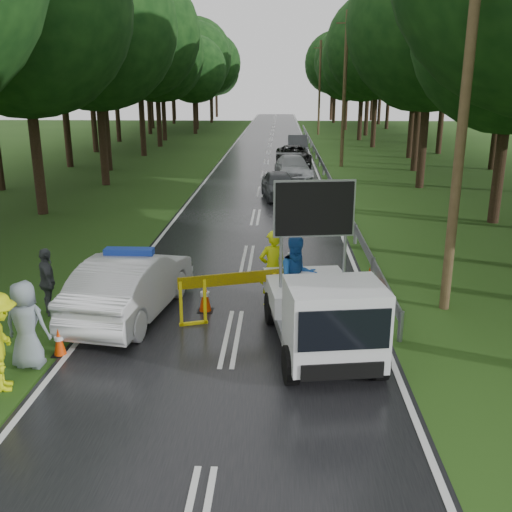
# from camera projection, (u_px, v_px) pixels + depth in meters

# --- Properties ---
(ground) EXTENTS (160.00, 160.00, 0.00)m
(ground) POSITION_uv_depth(u_px,v_px,m) (232.00, 338.00, 12.68)
(ground) COLOR #224213
(ground) RESTS_ON ground
(road) EXTENTS (7.00, 140.00, 0.02)m
(road) POSITION_uv_depth(u_px,v_px,m) (267.00, 162.00, 41.38)
(road) COLOR black
(road) RESTS_ON ground
(guardrail) EXTENTS (0.12, 60.06, 0.70)m
(guardrail) POSITION_uv_depth(u_px,v_px,m) (318.00, 155.00, 40.75)
(guardrail) COLOR gray
(guardrail) RESTS_ON ground
(utility_pole_near) EXTENTS (1.40, 0.24, 10.00)m
(utility_pole_near) POSITION_uv_depth(u_px,v_px,m) (465.00, 100.00, 12.92)
(utility_pole_near) COLOR #4A3922
(utility_pole_near) RESTS_ON ground
(utility_pole_mid) EXTENTS (1.40, 0.24, 10.00)m
(utility_pole_mid) POSITION_uv_depth(u_px,v_px,m) (344.00, 90.00, 37.79)
(utility_pole_mid) COLOR #4A3922
(utility_pole_mid) RESTS_ON ground
(utility_pole_far) EXTENTS (1.40, 0.24, 10.00)m
(utility_pole_far) POSITION_uv_depth(u_px,v_px,m) (320.00, 88.00, 62.66)
(utility_pole_far) COLOR #4A3922
(utility_pole_far) RESTS_ON ground
(police_sedan) EXTENTS (2.32, 4.87, 1.70)m
(police_sedan) POSITION_uv_depth(u_px,v_px,m) (131.00, 285.00, 13.71)
(police_sedan) COLOR silver
(police_sedan) RESTS_ON ground
(work_truck) EXTENTS (2.49, 4.52, 3.43)m
(work_truck) POSITION_uv_depth(u_px,v_px,m) (322.00, 311.00, 11.74)
(work_truck) COLOR gray
(work_truck) RESTS_ON ground
(barrier) EXTENTS (2.78, 0.97, 1.20)m
(barrier) POSITION_uv_depth(u_px,v_px,m) (240.00, 284.00, 13.37)
(barrier) COLOR yellow
(barrier) RESTS_ON ground
(officer) EXTENTS (0.85, 0.72, 1.97)m
(officer) POSITION_uv_depth(u_px,v_px,m) (273.00, 269.00, 14.28)
(officer) COLOR #CEDE0C
(officer) RESTS_ON ground
(civilian) EXTENTS (1.16, 1.03, 2.00)m
(civilian) POSITION_uv_depth(u_px,v_px,m) (297.00, 277.00, 13.57)
(civilian) COLOR #184C9E
(civilian) RESTS_ON ground
(bystander_left) EXTENTS (1.06, 1.37, 1.87)m
(bystander_left) POSITION_uv_depth(u_px,v_px,m) (1.00, 342.00, 10.33)
(bystander_left) COLOR #CDDE0C
(bystander_left) RESTS_ON ground
(bystander_mid) EXTENTS (0.84, 1.06, 1.68)m
(bystander_mid) POSITION_uv_depth(u_px,v_px,m) (48.00, 282.00, 13.76)
(bystander_mid) COLOR #43474C
(bystander_mid) RESTS_ON ground
(bystander_right) EXTENTS (0.93, 0.65, 1.79)m
(bystander_right) POSITION_uv_depth(u_px,v_px,m) (26.00, 325.00, 11.15)
(bystander_right) COLOR gray
(bystander_right) RESTS_ON ground
(queue_car_first) EXTENTS (2.07, 4.07, 1.33)m
(queue_car_first) POSITION_uv_depth(u_px,v_px,m) (279.00, 185.00, 28.12)
(queue_car_first) COLOR #45484D
(queue_car_first) RESTS_ON ground
(queue_car_second) EXTENTS (2.40, 4.87, 1.36)m
(queue_car_second) POSITION_uv_depth(u_px,v_px,m) (293.00, 168.00, 33.82)
(queue_car_second) COLOR #A4A7AC
(queue_car_second) RESTS_ON ground
(queue_car_third) EXTENTS (2.51, 4.95, 1.34)m
(queue_car_third) POSITION_uv_depth(u_px,v_px,m) (293.00, 155.00, 39.79)
(queue_car_third) COLOR black
(queue_car_third) RESTS_ON ground
(queue_car_fourth) EXTENTS (1.58, 4.49, 1.48)m
(queue_car_fourth) POSITION_uv_depth(u_px,v_px,m) (298.00, 144.00, 46.30)
(queue_car_fourth) COLOR #3D4044
(queue_car_fourth) RESTS_ON ground
(cone_near_left) EXTENTS (0.31, 0.31, 0.65)m
(cone_near_left) POSITION_uv_depth(u_px,v_px,m) (59.00, 341.00, 11.78)
(cone_near_left) COLOR black
(cone_near_left) RESTS_ON ground
(cone_center) EXTENTS (0.37, 0.37, 0.79)m
(cone_center) POSITION_uv_depth(u_px,v_px,m) (205.00, 297.00, 14.04)
(cone_center) COLOR black
(cone_center) RESTS_ON ground
(cone_far) EXTENTS (0.37, 0.37, 0.78)m
(cone_far) POSITION_uv_depth(u_px,v_px,m) (291.00, 257.00, 17.30)
(cone_far) COLOR black
(cone_far) RESTS_ON ground
(cone_left_mid) EXTENTS (0.38, 0.38, 0.81)m
(cone_left_mid) POSITION_uv_depth(u_px,v_px,m) (130.00, 276.00, 15.57)
(cone_left_mid) COLOR black
(cone_left_mid) RESTS_ON ground
(cone_right) EXTENTS (0.31, 0.31, 0.66)m
(cone_right) POSITION_uv_depth(u_px,v_px,m) (369.00, 279.00, 15.58)
(cone_right) COLOR black
(cone_right) RESTS_ON ground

